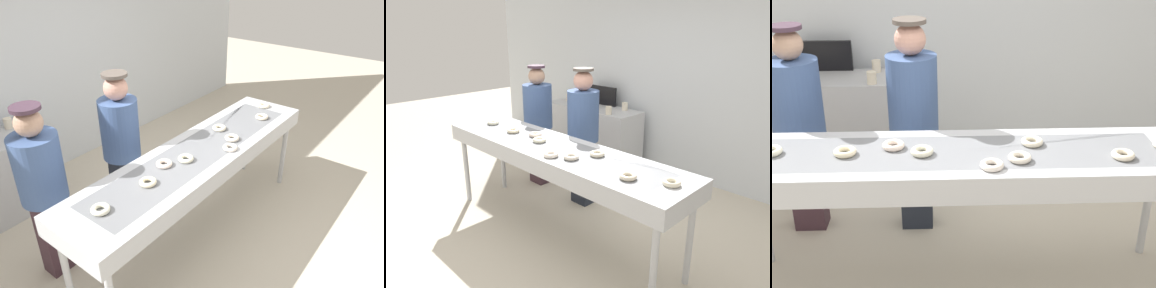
{
  "view_description": "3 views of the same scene",
  "coord_description": "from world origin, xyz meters",
  "views": [
    {
      "loc": [
        -2.35,
        -1.73,
        2.62
      ],
      "look_at": [
        -0.04,
        0.05,
        1.04
      ],
      "focal_mm": 34.3,
      "sensor_mm": 36.0,
      "label": 1
    },
    {
      "loc": [
        2.52,
        -2.21,
        2.12
      ],
      "look_at": [
        0.21,
        0.11,
        1.02
      ],
      "focal_mm": 33.94,
      "sensor_mm": 36.0,
      "label": 2
    },
    {
      "loc": [
        -0.08,
        -2.8,
        2.33
      ],
      "look_at": [
        0.04,
        0.09,
        0.99
      ],
      "focal_mm": 47.89,
      "sensor_mm": 36.0,
      "label": 3
    }
  ],
  "objects": [
    {
      "name": "paper_cup_0",
      "position": [
        -0.73,
        1.67,
        0.93
      ],
      "size": [
        0.09,
        0.09,
        0.12
      ],
      "primitive_type": "cylinder",
      "color": "beige",
      "rests_on": "prep_counter"
    },
    {
      "name": "sugar_donut_5",
      "position": [
        0.47,
        0.09,
        0.99
      ],
      "size": [
        0.19,
        0.19,
        0.04
      ],
      "primitive_type": "torus",
      "rotation": [
        0.0,
        0.0,
        2.66
      ],
      "color": "#F1E5C6",
      "rests_on": "fryer_conveyor"
    },
    {
      "name": "sugar_donut_6",
      "position": [
        0.19,
        -0.22,
        0.99
      ],
      "size": [
        0.14,
        0.14,
        0.04
      ],
      "primitive_type": "torus",
      "rotation": [
        0.0,
        0.0,
        1.55
      ],
      "color": "white",
      "rests_on": "fryer_conveyor"
    },
    {
      "name": "fryer_conveyor",
      "position": [
        0.0,
        0.0,
        0.89
      ],
      "size": [
        2.91,
        0.68,
        0.97
      ],
      "color": "#B7BABF",
      "rests_on": "ground"
    },
    {
      "name": "worker_baker",
      "position": [
        -1.15,
        0.72,
        0.93
      ],
      "size": [
        0.38,
        0.38,
        1.6
      ],
      "rotation": [
        0.0,
        0.0,
        3.15
      ],
      "color": "#3C262F",
      "rests_on": "ground"
    },
    {
      "name": "sugar_donut_8",
      "position": [
        1.28,
        0.02,
        0.99
      ],
      "size": [
        0.18,
        0.18,
        0.04
      ],
      "primitive_type": "torus",
      "rotation": [
        0.0,
        0.0,
        2.7
      ],
      "color": "#EEE2C2",
      "rests_on": "fryer_conveyor"
    },
    {
      "name": "sugar_donut_7",
      "position": [
        0.36,
        -0.13,
        0.99
      ],
      "size": [
        0.14,
        0.14,
        0.04
      ],
      "primitive_type": "torus",
      "rotation": [
        0.0,
        0.0,
        3.11
      ],
      "color": "#EFE2CB",
      "rests_on": "fryer_conveyor"
    },
    {
      "name": "prep_counter",
      "position": [
        -1.24,
        1.88,
        0.44
      ],
      "size": [
        1.59,
        0.56,
        0.87
      ],
      "primitive_type": "cube",
      "color": "#B7BABF",
      "rests_on": "ground"
    },
    {
      "name": "sugar_donut_4",
      "position": [
        -0.4,
        0.07,
        0.99
      ],
      "size": [
        0.19,
        0.19,
        0.04
      ],
      "primitive_type": "torus",
      "rotation": [
        0.0,
        0.0,
        0.53
      ],
      "color": "white",
      "rests_on": "fryer_conveyor"
    },
    {
      "name": "sugar_donut_2",
      "position": [
        -1.13,
        0.02,
        0.99
      ],
      "size": [
        0.18,
        0.18,
        0.04
      ],
      "primitive_type": "torus",
      "rotation": [
        0.0,
        0.0,
        2.74
      ],
      "color": "white",
      "rests_on": "fryer_conveyor"
    },
    {
      "name": "menu_display",
      "position": [
        -1.24,
        2.11,
        1.02
      ],
      "size": [
        0.55,
        0.04,
        0.29
      ],
      "primitive_type": "cube",
      "color": "black",
      "rests_on": "prep_counter"
    },
    {
      "name": "paper_cup_2",
      "position": [
        -1.81,
        1.91,
        0.93
      ],
      "size": [
        0.09,
        0.09,
        0.12
      ],
      "primitive_type": "cylinder",
      "color": "beige",
      "rests_on": "prep_counter"
    },
    {
      "name": "worker_assistant",
      "position": [
        -0.31,
        0.71,
        0.95
      ],
      "size": [
        0.36,
        0.36,
        1.64
      ],
      "rotation": [
        0.0,
        0.0,
        3.09
      ],
      "color": "#1E2430",
      "rests_on": "ground"
    },
    {
      "name": "paper_cup_1",
      "position": [
        -1.53,
        1.76,
        0.93
      ],
      "size": [
        0.09,
        0.09,
        0.12
      ],
      "primitive_type": "cylinder",
      "color": "beige",
      "rests_on": "prep_counter"
    },
    {
      "name": "sugar_donut_0",
      "position": [
        -0.22,
        -0.02,
        0.99
      ],
      "size": [
        0.19,
        0.19,
        0.04
      ],
      "primitive_type": "torus",
      "rotation": [
        0.0,
        0.0,
        0.9
      ],
      "color": "#F1EDCD",
      "rests_on": "fryer_conveyor"
    },
    {
      "name": "paper_cup_3",
      "position": [
        -0.73,
        2.04,
        0.93
      ],
      "size": [
        0.09,
        0.09,
        0.12
      ],
      "primitive_type": "cylinder",
      "color": "beige",
      "rests_on": "prep_counter"
    },
    {
      "name": "sugar_donut_3",
      "position": [
        -0.68,
        -0.01,
        0.99
      ],
      "size": [
        0.15,
        0.15,
        0.04
      ],
      "primitive_type": "torus",
      "rotation": [
        0.0,
        0.0,
        3.07
      ],
      "color": "#FDECC2",
      "rests_on": "fryer_conveyor"
    },
    {
      "name": "sugar_donut_1",
      "position": [
        0.98,
        -0.11,
        0.99
      ],
      "size": [
        0.19,
        0.19,
        0.04
      ],
      "primitive_type": "torus",
      "rotation": [
        0.0,
        0.0,
        0.63
      ],
      "color": "#F6E5C5",
      "rests_on": "fryer_conveyor"
    },
    {
      "name": "ground_plane",
      "position": [
        0.0,
        0.0,
        0.0
      ],
      "size": [
        16.0,
        16.0,
        0.0
      ],
      "primitive_type": "plane",
      "color": "beige"
    },
    {
      "name": "back_wall",
      "position": [
        0.0,
        2.33,
        1.69
      ],
      "size": [
        8.0,
        0.12,
        3.38
      ],
      "primitive_type": "cube",
      "color": "silver",
      "rests_on": "ground"
    }
  ]
}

